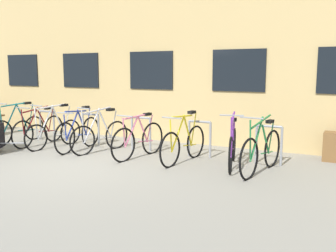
{
  "coord_description": "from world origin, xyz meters",
  "views": [
    {
      "loc": [
        5.01,
        -5.6,
        1.89
      ],
      "look_at": [
        1.32,
        1.6,
        0.68
      ],
      "focal_mm": 40.03,
      "sensor_mm": 36.0,
      "label": 1
    }
  ],
  "objects_px": {
    "bicycle_pink": "(139,140)",
    "bicycle_teal": "(18,128)",
    "bicycle_blue": "(78,133)",
    "bicycle_purple": "(232,147)",
    "bicycle_maroon": "(39,130)",
    "bicycle_white": "(54,132)",
    "bicycle_silver": "(100,135)",
    "bicycle_yellow": "(184,143)",
    "bicycle_green": "(261,151)"
  },
  "relations": [
    {
      "from": "bicycle_silver",
      "to": "bicycle_teal",
      "type": "distance_m",
      "value": 2.64
    },
    {
      "from": "bicycle_yellow",
      "to": "bicycle_blue",
      "type": "relative_size",
      "value": 0.97
    },
    {
      "from": "bicycle_yellow",
      "to": "bicycle_blue",
      "type": "xyz_separation_m",
      "value": [
        -2.75,
        -0.05,
        0.01
      ]
    },
    {
      "from": "bicycle_yellow",
      "to": "bicycle_maroon",
      "type": "relative_size",
      "value": 0.96
    },
    {
      "from": "bicycle_maroon",
      "to": "bicycle_white",
      "type": "bearing_deg",
      "value": -8.81
    },
    {
      "from": "bicycle_blue",
      "to": "bicycle_purple",
      "type": "bearing_deg",
      "value": 2.69
    },
    {
      "from": "bicycle_yellow",
      "to": "bicycle_green",
      "type": "relative_size",
      "value": 0.95
    },
    {
      "from": "bicycle_pink",
      "to": "bicycle_teal",
      "type": "relative_size",
      "value": 1.0
    },
    {
      "from": "bicycle_blue",
      "to": "bicycle_teal",
      "type": "xyz_separation_m",
      "value": [
        -2.04,
        0.01,
        -0.02
      ]
    },
    {
      "from": "bicycle_purple",
      "to": "bicycle_teal",
      "type": "distance_m",
      "value": 5.79
    },
    {
      "from": "bicycle_silver",
      "to": "bicycle_maroon",
      "type": "relative_size",
      "value": 0.92
    },
    {
      "from": "bicycle_purple",
      "to": "bicycle_yellow",
      "type": "bearing_deg",
      "value": -172.73
    },
    {
      "from": "bicycle_silver",
      "to": "bicycle_teal",
      "type": "xyz_separation_m",
      "value": [
        -2.64,
        -0.05,
        -0.0
      ]
    },
    {
      "from": "bicycle_teal",
      "to": "bicycle_blue",
      "type": "bearing_deg",
      "value": -0.33
    },
    {
      "from": "bicycle_white",
      "to": "bicycle_silver",
      "type": "bearing_deg",
      "value": 5.06
    },
    {
      "from": "bicycle_maroon",
      "to": "bicycle_blue",
      "type": "relative_size",
      "value": 1.01
    },
    {
      "from": "bicycle_yellow",
      "to": "bicycle_maroon",
      "type": "bearing_deg",
      "value": -179.85
    },
    {
      "from": "bicycle_green",
      "to": "bicycle_blue",
      "type": "relative_size",
      "value": 1.02
    },
    {
      "from": "bicycle_pink",
      "to": "bicycle_teal",
      "type": "bearing_deg",
      "value": 179.47
    },
    {
      "from": "bicycle_white",
      "to": "bicycle_maroon",
      "type": "xyz_separation_m",
      "value": [
        -0.6,
        0.09,
        0.0
      ]
    },
    {
      "from": "bicycle_blue",
      "to": "bicycle_teal",
      "type": "height_order",
      "value": "bicycle_teal"
    },
    {
      "from": "bicycle_yellow",
      "to": "bicycle_pink",
      "type": "height_order",
      "value": "bicycle_yellow"
    },
    {
      "from": "bicycle_maroon",
      "to": "bicycle_teal",
      "type": "bearing_deg",
      "value": -177.96
    },
    {
      "from": "bicycle_yellow",
      "to": "bicycle_green",
      "type": "distance_m",
      "value": 1.63
    },
    {
      "from": "bicycle_silver",
      "to": "bicycle_white",
      "type": "bearing_deg",
      "value": -174.94
    },
    {
      "from": "bicycle_maroon",
      "to": "bicycle_purple",
      "type": "xyz_separation_m",
      "value": [
        5.07,
        0.14,
        0.0
      ]
    },
    {
      "from": "bicycle_yellow",
      "to": "bicycle_green",
      "type": "height_order",
      "value": "bicycle_green"
    },
    {
      "from": "bicycle_maroon",
      "to": "bicycle_purple",
      "type": "relative_size",
      "value": 1.04
    },
    {
      "from": "bicycle_silver",
      "to": "bicycle_maroon",
      "type": "distance_m",
      "value": 1.93
    },
    {
      "from": "bicycle_yellow",
      "to": "bicycle_silver",
      "type": "xyz_separation_m",
      "value": [
        -2.15,
        0.01,
        -0.01
      ]
    },
    {
      "from": "bicycle_yellow",
      "to": "bicycle_purple",
      "type": "xyz_separation_m",
      "value": [
        1.0,
        0.13,
        -0.01
      ]
    },
    {
      "from": "bicycle_silver",
      "to": "bicycle_green",
      "type": "height_order",
      "value": "bicycle_green"
    },
    {
      "from": "bicycle_silver",
      "to": "bicycle_pink",
      "type": "distance_m",
      "value": 1.1
    },
    {
      "from": "bicycle_silver",
      "to": "bicycle_blue",
      "type": "xyz_separation_m",
      "value": [
        -0.6,
        -0.06,
        0.02
      ]
    },
    {
      "from": "bicycle_purple",
      "to": "bicycle_blue",
      "type": "relative_size",
      "value": 0.97
    },
    {
      "from": "bicycle_white",
      "to": "bicycle_blue",
      "type": "bearing_deg",
      "value": 4.42
    },
    {
      "from": "bicycle_silver",
      "to": "bicycle_maroon",
      "type": "height_order",
      "value": "bicycle_silver"
    },
    {
      "from": "bicycle_maroon",
      "to": "bicycle_purple",
      "type": "bearing_deg",
      "value": 1.57
    },
    {
      "from": "bicycle_purple",
      "to": "bicycle_silver",
      "type": "bearing_deg",
      "value": -177.91
    },
    {
      "from": "bicycle_yellow",
      "to": "bicycle_blue",
      "type": "height_order",
      "value": "bicycle_yellow"
    },
    {
      "from": "bicycle_yellow",
      "to": "bicycle_silver",
      "type": "height_order",
      "value": "bicycle_silver"
    },
    {
      "from": "bicycle_blue",
      "to": "bicycle_maroon",
      "type": "bearing_deg",
      "value": 178.39
    },
    {
      "from": "bicycle_maroon",
      "to": "bicycle_silver",
      "type": "bearing_deg",
      "value": 0.72
    },
    {
      "from": "bicycle_yellow",
      "to": "bicycle_green",
      "type": "xyz_separation_m",
      "value": [
        1.63,
        -0.08,
        0.01
      ]
    },
    {
      "from": "bicycle_white",
      "to": "bicycle_teal",
      "type": "height_order",
      "value": "bicycle_white"
    },
    {
      "from": "bicycle_purple",
      "to": "bicycle_white",
      "type": "bearing_deg",
      "value": -177.03
    },
    {
      "from": "bicycle_yellow",
      "to": "bicycle_white",
      "type": "relative_size",
      "value": 1.02
    },
    {
      "from": "bicycle_purple",
      "to": "bicycle_maroon",
      "type": "bearing_deg",
      "value": -178.43
    },
    {
      "from": "bicycle_white",
      "to": "bicycle_green",
      "type": "bearing_deg",
      "value": 0.22
    },
    {
      "from": "bicycle_yellow",
      "to": "bicycle_white",
      "type": "height_order",
      "value": "bicycle_white"
    }
  ]
}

